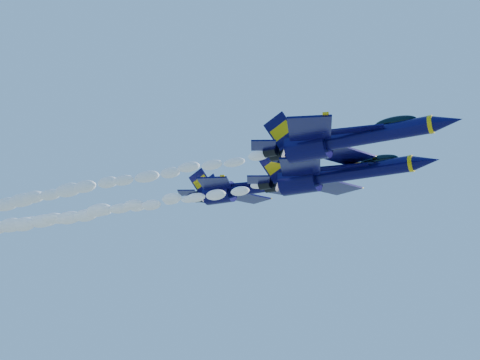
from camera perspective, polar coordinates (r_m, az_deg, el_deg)
The scene contains 6 objects.
jet_lead at distance 56.63m, azimuth 9.93°, elevation 3.87°, with size 18.38×15.08×6.83m.
smoke_trail_jet_lead at distance 72.05m, azimuth -13.73°, elevation -0.58°, with size 45.82×2.05×1.84m, color white.
jet_second at distance 64.25m, azimuth 8.85°, elevation 0.54°, with size 19.28×15.82×7.17m.
smoke_trail_jet_second at distance 79.99m, azimuth -12.50°, elevation -2.88°, with size 45.82×2.15×1.93m, color white.
jet_third at distance 75.63m, azimuth 0.32°, elevation -0.85°, with size 17.56×14.40×6.52m.
smoke_trail_jet_third at distance 93.68m, azimuth -16.21°, elevation -3.44°, with size 45.82×1.96×1.76m, color white.
Camera 1 is at (33.02, -61.18, 132.97)m, focal length 45.00 mm.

